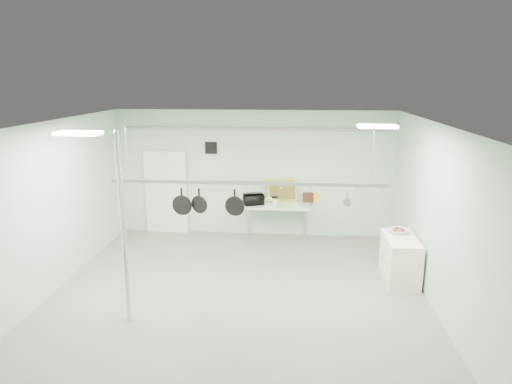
# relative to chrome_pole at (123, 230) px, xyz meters

# --- Properties ---
(floor) EXTENTS (8.00, 8.00, 0.00)m
(floor) POSITION_rel_chrome_pole_xyz_m (1.70, 0.60, -1.60)
(floor) COLOR gray
(floor) RESTS_ON ground
(ceiling) EXTENTS (7.00, 8.00, 0.02)m
(ceiling) POSITION_rel_chrome_pole_xyz_m (1.70, 0.60, 1.59)
(ceiling) COLOR silver
(ceiling) RESTS_ON back_wall
(back_wall) EXTENTS (7.00, 0.02, 3.20)m
(back_wall) POSITION_rel_chrome_pole_xyz_m (1.70, 4.59, 0.00)
(back_wall) COLOR #A3C3B6
(back_wall) RESTS_ON floor
(right_wall) EXTENTS (0.02, 8.00, 3.20)m
(right_wall) POSITION_rel_chrome_pole_xyz_m (5.19, 0.60, 0.00)
(right_wall) COLOR #A3C3B6
(right_wall) RESTS_ON floor
(door) EXTENTS (1.10, 0.10, 2.20)m
(door) POSITION_rel_chrome_pole_xyz_m (-0.60, 4.54, -0.55)
(door) COLOR silver
(door) RESTS_ON floor
(wall_vent) EXTENTS (0.30, 0.04, 0.30)m
(wall_vent) POSITION_rel_chrome_pole_xyz_m (0.60, 4.57, 0.65)
(wall_vent) COLOR black
(wall_vent) RESTS_ON back_wall
(conduit_pipe) EXTENTS (6.60, 0.07, 0.07)m
(conduit_pipe) POSITION_rel_chrome_pole_xyz_m (1.70, 4.50, 1.15)
(conduit_pipe) COLOR gray
(conduit_pipe) RESTS_ON back_wall
(chrome_pole) EXTENTS (0.08, 0.08, 3.20)m
(chrome_pole) POSITION_rel_chrome_pole_xyz_m (0.00, 0.00, 0.00)
(chrome_pole) COLOR silver
(chrome_pole) RESTS_ON floor
(prep_table) EXTENTS (1.60, 0.70, 0.91)m
(prep_table) POSITION_rel_chrome_pole_xyz_m (2.30, 4.20, -0.77)
(prep_table) COLOR silver
(prep_table) RESTS_ON floor
(side_cabinet) EXTENTS (0.60, 1.20, 0.90)m
(side_cabinet) POSITION_rel_chrome_pole_xyz_m (4.85, 2.00, -1.15)
(side_cabinet) COLOR white
(side_cabinet) RESTS_ON floor
(pot_rack) EXTENTS (4.80, 0.06, 1.00)m
(pot_rack) POSITION_rel_chrome_pole_xyz_m (1.90, 0.90, 0.63)
(pot_rack) COLOR #B7B7BC
(pot_rack) RESTS_ON ceiling
(light_panel_left) EXTENTS (0.65, 0.30, 0.05)m
(light_panel_left) POSITION_rel_chrome_pole_xyz_m (-0.50, -0.20, 1.56)
(light_panel_left) COLOR white
(light_panel_left) RESTS_ON ceiling
(light_panel_right) EXTENTS (0.65, 0.30, 0.05)m
(light_panel_right) POSITION_rel_chrome_pole_xyz_m (4.10, 1.20, 1.56)
(light_panel_right) COLOR white
(light_panel_right) RESTS_ON ceiling
(microwave) EXTENTS (0.56, 0.47, 0.27)m
(microwave) POSITION_rel_chrome_pole_xyz_m (1.71, 4.17, -0.56)
(microwave) COLOR black
(microwave) RESTS_ON prep_table
(coffee_canister) EXTENTS (0.18, 0.18, 0.20)m
(coffee_canister) POSITION_rel_chrome_pole_xyz_m (2.24, 4.07, -0.59)
(coffee_canister) COLOR silver
(coffee_canister) RESTS_ON prep_table
(painting_large) EXTENTS (0.79, 0.19, 0.58)m
(painting_large) POSITION_rel_chrome_pole_xyz_m (2.41, 4.50, -0.41)
(painting_large) COLOR yellow
(painting_large) RESTS_ON prep_table
(painting_small) EXTENTS (0.30, 0.10, 0.25)m
(painting_small) POSITION_rel_chrome_pole_xyz_m (3.08, 4.50, -0.57)
(painting_small) COLOR #341812
(painting_small) RESTS_ON prep_table
(fruit_bowl) EXTENTS (0.49, 0.49, 0.09)m
(fruit_bowl) POSITION_rel_chrome_pole_xyz_m (4.84, 2.27, -0.65)
(fruit_bowl) COLOR silver
(fruit_bowl) RESTS_ON side_cabinet
(skillet_left) EXTENTS (0.37, 0.10, 0.49)m
(skillet_left) POSITION_rel_chrome_pole_xyz_m (0.74, 0.90, 0.24)
(skillet_left) COLOR black
(skillet_left) RESTS_ON pot_rack
(skillet_mid) EXTENTS (0.32, 0.17, 0.46)m
(skillet_mid) POSITION_rel_chrome_pole_xyz_m (1.05, 0.90, 0.26)
(skillet_mid) COLOR black
(skillet_mid) RESTS_ON pot_rack
(skillet_right) EXTENTS (0.36, 0.12, 0.47)m
(skillet_right) POSITION_rel_chrome_pole_xyz_m (1.68, 0.90, 0.25)
(skillet_right) COLOR black
(skillet_right) RESTS_ON pot_rack
(whisk) EXTENTS (0.21, 0.21, 0.30)m
(whisk) POSITION_rel_chrome_pole_xyz_m (2.28, 0.90, 0.34)
(whisk) COLOR #B2B2B7
(whisk) RESTS_ON pot_rack
(grater) EXTENTS (0.10, 0.02, 0.23)m
(grater) POSITION_rel_chrome_pole_xyz_m (3.10, 0.90, 0.37)
(grater) COLOR yellow
(grater) RESTS_ON pot_rack
(saucepan) EXTENTS (0.15, 0.11, 0.25)m
(saucepan) POSITION_rel_chrome_pole_xyz_m (3.62, 0.90, 0.36)
(saucepan) COLOR silver
(saucepan) RESTS_ON pot_rack
(fruit_cluster) EXTENTS (0.24, 0.24, 0.09)m
(fruit_cluster) POSITION_rel_chrome_pole_xyz_m (4.84, 2.27, -0.61)
(fruit_cluster) COLOR #AE1026
(fruit_cluster) RESTS_ON fruit_bowl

